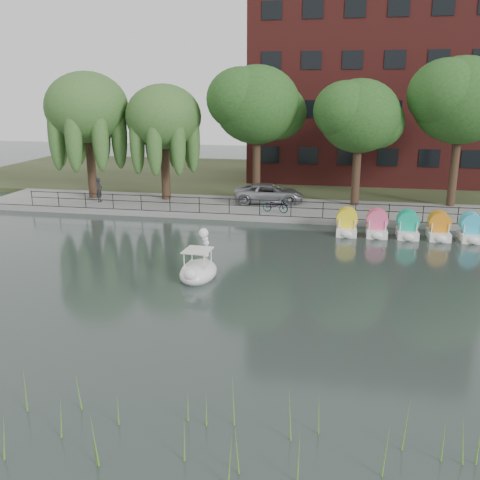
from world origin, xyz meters
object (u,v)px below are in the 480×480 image
(swan_boat, at_px, (199,268))
(bicycle, at_px, (275,205))
(minivan, at_px, (269,192))
(pedestrian, at_px, (99,188))

(swan_boat, bearing_deg, bicycle, 84.81)
(minivan, relative_size, swan_boat, 2.15)
(bicycle, relative_size, swan_boat, 0.66)
(swan_boat, bearing_deg, minivan, 89.69)
(minivan, xyz_separation_m, pedestrian, (-11.90, -1.91, 0.21))
(pedestrian, xyz_separation_m, swan_boat, (10.83, -13.05, -0.93))
(minivan, bearing_deg, swan_boat, 166.98)
(pedestrian, distance_m, swan_boat, 16.99)
(pedestrian, bearing_deg, minivan, -88.72)
(bicycle, bearing_deg, minivan, 28.18)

